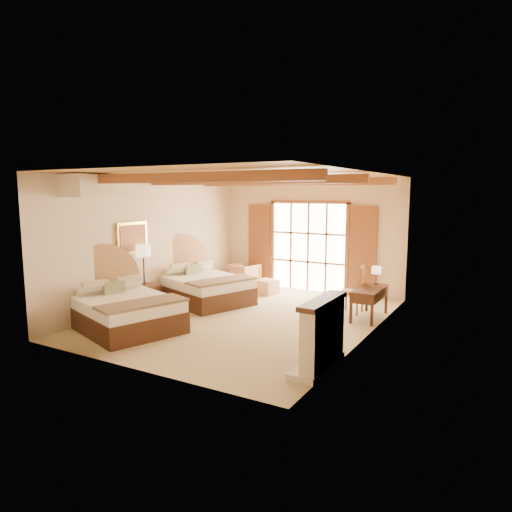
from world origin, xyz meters
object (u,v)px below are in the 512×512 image
Objects in this scene: armchair at (244,275)px; desk at (369,302)px; bed_near at (120,307)px; bed_far at (199,285)px; nightstand at (147,297)px.

armchair reaches higher than desk.
bed_near is at bearing -142.01° from desk.
armchair is 0.60× the size of desk.
bed_far is 4.49× the size of nightstand.
nightstand is (-0.59, 1.42, -0.14)m from bed_near.
bed_far reaches higher than nightstand.
bed_far is (0.03, 2.70, 0.00)m from bed_near.
armchair is (0.63, 3.49, 0.04)m from nightstand.
nightstand is at bearing -96.48° from bed_far.
desk reaches higher than nightstand.
armchair is at bearing 108.22° from bed_near.
bed_near is at bearing -71.46° from bed_far.
nightstand is at bearing 131.18° from bed_near.
nightstand is at bearing 90.17° from armchair.
bed_near is 4.91m from armchair.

